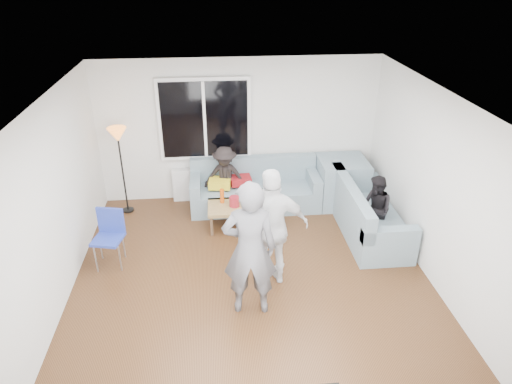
{
  "coord_description": "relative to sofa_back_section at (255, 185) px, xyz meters",
  "views": [
    {
      "loc": [
        -0.46,
        -5.13,
        4.1
      ],
      "look_at": [
        0.1,
        0.6,
        1.15
      ],
      "focal_mm": 32.44,
      "sensor_mm": 36.0,
      "label": 1
    }
  ],
  "objects": [
    {
      "name": "floor",
      "position": [
        -0.25,
        -2.27,
        -0.45
      ],
      "size": [
        5.0,
        5.5,
        0.04
      ],
      "primitive_type": "cube",
      "color": "#56351C",
      "rests_on": "ground"
    },
    {
      "name": "ceiling",
      "position": [
        -0.25,
        -2.27,
        2.2
      ],
      "size": [
        5.0,
        5.5,
        0.04
      ],
      "primitive_type": "cube",
      "color": "white",
      "rests_on": "ground"
    },
    {
      "name": "wall_back",
      "position": [
        -0.25,
        0.5,
        0.88
      ],
      "size": [
        5.0,
        0.04,
        2.6
      ],
      "primitive_type": "cube",
      "color": "silver",
      "rests_on": "ground"
    },
    {
      "name": "wall_front",
      "position": [
        -0.25,
        -5.04,
        0.88
      ],
      "size": [
        5.0,
        0.04,
        2.6
      ],
      "primitive_type": "cube",
      "color": "silver",
      "rests_on": "ground"
    },
    {
      "name": "wall_left",
      "position": [
        -2.77,
        -2.27,
        0.88
      ],
      "size": [
        0.04,
        5.5,
        2.6
      ],
      "primitive_type": "cube",
      "color": "silver",
      "rests_on": "ground"
    },
    {
      "name": "wall_right",
      "position": [
        2.27,
        -2.27,
        0.88
      ],
      "size": [
        0.04,
        5.5,
        2.6
      ],
      "primitive_type": "cube",
      "color": "silver",
      "rests_on": "ground"
    },
    {
      "name": "window_frame",
      "position": [
        -0.85,
        0.42,
        1.12
      ],
      "size": [
        1.62,
        0.06,
        1.47
      ],
      "primitive_type": "cube",
      "color": "white",
      "rests_on": "wall_back"
    },
    {
      "name": "window_glass",
      "position": [
        -0.85,
        0.38,
        1.12
      ],
      "size": [
        1.5,
        0.02,
        1.35
      ],
      "primitive_type": "cube",
      "color": "black",
      "rests_on": "window_frame"
    },
    {
      "name": "window_mullion",
      "position": [
        -0.85,
        0.37,
        1.12
      ],
      "size": [
        0.05,
        0.03,
        1.35
      ],
      "primitive_type": "cube",
      "color": "white",
      "rests_on": "window_frame"
    },
    {
      "name": "radiator",
      "position": [
        -0.85,
        0.38,
        -0.11
      ],
      "size": [
        1.3,
        0.12,
        0.62
      ],
      "primitive_type": "cube",
      "color": "silver",
      "rests_on": "floor"
    },
    {
      "name": "potted_plant",
      "position": [
        -0.6,
        0.35,
        0.39
      ],
      "size": [
        0.22,
        0.18,
        0.4
      ],
      "primitive_type": "imported",
      "rotation": [
        0.0,
        0.0,
        -0.0
      ],
      "color": "#28662D",
      "rests_on": "radiator"
    },
    {
      "name": "vase",
      "position": [
        -0.93,
        0.35,
        0.28
      ],
      "size": [
        0.21,
        0.21,
        0.17
      ],
      "primitive_type": "imported",
      "rotation": [
        0.0,
        0.0,
        0.34
      ],
      "color": "white",
      "rests_on": "radiator"
    },
    {
      "name": "sofa_back_section",
      "position": [
        0.0,
        0.0,
        0.0
      ],
      "size": [
        2.3,
        0.85,
        0.85
      ],
      "primitive_type": null,
      "color": "slate",
      "rests_on": "floor"
    },
    {
      "name": "sofa_right_section",
      "position": [
        1.77,
        -1.07,
        0.0
      ],
      "size": [
        2.0,
        0.85,
        0.85
      ],
      "primitive_type": null,
      "rotation": [
        0.0,
        0.0,
        1.57
      ],
      "color": "slate",
      "rests_on": "floor"
    },
    {
      "name": "sofa_corner",
      "position": [
        1.59,
        0.0,
        0.0
      ],
      "size": [
        0.85,
        0.85,
        0.85
      ],
      "primitive_type": "cube",
      "color": "slate",
      "rests_on": "floor"
    },
    {
      "name": "cushion_yellow",
      "position": [
        -0.63,
        -0.02,
        0.09
      ],
      "size": [
        0.42,
        0.37,
        0.14
      ],
      "primitive_type": "cube",
      "rotation": [
        0.0,
        0.0,
        -0.13
      ],
      "color": "yellow",
      "rests_on": "sofa_back_section"
    },
    {
      "name": "cushion_red",
      "position": [
        -0.25,
        0.06,
        0.09
      ],
      "size": [
        0.39,
        0.33,
        0.13
      ],
      "primitive_type": "cube",
      "rotation": [
        0.0,
        0.0,
        0.09
      ],
      "color": "maroon",
      "rests_on": "sofa_back_section"
    },
    {
      "name": "coffee_table",
      "position": [
        -0.3,
        -0.67,
        -0.22
      ],
      "size": [
        1.11,
        0.61,
        0.4
      ],
      "primitive_type": "cube",
      "rotation": [
        0.0,
        0.0,
        -0.01
      ],
      "color": "#A88B51",
      "rests_on": "floor"
    },
    {
      "name": "pitcher",
      "position": [
        -0.41,
        -0.69,
        0.06
      ],
      "size": [
        0.17,
        0.17,
        0.17
      ],
      "primitive_type": "cylinder",
      "color": "maroon",
      "rests_on": "coffee_table"
    },
    {
      "name": "side_chair",
      "position": [
        -2.3,
        -1.58,
        0.01
      ],
      "size": [
        0.48,
        0.48,
        0.86
      ],
      "primitive_type": null,
      "rotation": [
        0.0,
        0.0,
        -0.23
      ],
      "color": "#24379F",
      "rests_on": "floor"
    },
    {
      "name": "floor_lamp",
      "position": [
        -2.3,
        0.05,
        0.36
      ],
      "size": [
        0.32,
        0.32,
        1.56
      ],
      "primitive_type": null,
      "color": "orange",
      "rests_on": "floor"
    },
    {
      "name": "player_left",
      "position": [
        -0.33,
        -2.74,
        0.49
      ],
      "size": [
        0.7,
        0.48,
        1.84
      ],
      "primitive_type": "imported",
      "rotation": [
        0.0,
        0.0,
        3.08
      ],
      "color": "#525258",
      "rests_on": "floor"
    },
    {
      "name": "player_right",
      "position": [
        0.02,
        -2.19,
        0.43
      ],
      "size": [
        1.05,
        0.54,
        1.72
      ],
      "primitive_type": "imported",
      "rotation": [
        0.0,
        0.0,
        3.27
      ],
      "color": "silver",
      "rests_on": "floor"
    },
    {
      "name": "spectator_right",
      "position": [
        1.77,
        -1.3,
        0.13
      ],
      "size": [
        0.55,
        0.63,
        1.11
      ],
      "primitive_type": "imported",
      "rotation": [
        0.0,
        0.0,
        -1.29
      ],
      "color": "black",
      "rests_on": "floor"
    },
    {
      "name": "spectator_back",
      "position": [
        -0.53,
        0.03,
        0.16
      ],
      "size": [
        0.83,
        0.59,
        1.17
      ],
      "primitive_type": "imported",
      "rotation": [
        0.0,
        0.0,
        -0.22
      ],
      "color": "black",
      "rests_on": "floor"
    },
    {
      "name": "bottle_e",
      "position": [
        0.05,
        -0.55,
        0.09
      ],
      "size": [
        0.07,
        0.07,
        0.23
      ],
      "primitive_type": "cylinder",
      "color": "black",
      "rests_on": "coffee_table"
    },
    {
      "name": "bottle_a",
      "position": [
        -0.61,
        -0.54,
        0.1
      ],
      "size": [
        0.07,
        0.07,
        0.25
      ],
      "primitive_type": "cylinder",
      "color": "#D8520C",
      "rests_on": "coffee_table"
    },
    {
      "name": "bottle_c",
      "position": [
        -0.23,
        -0.57,
        0.07
      ],
      "size": [
        0.07,
        0.07,
        0.2
      ],
      "primitive_type": "cylinder",
      "color": "black",
      "rests_on": "coffee_table"
    }
  ]
}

